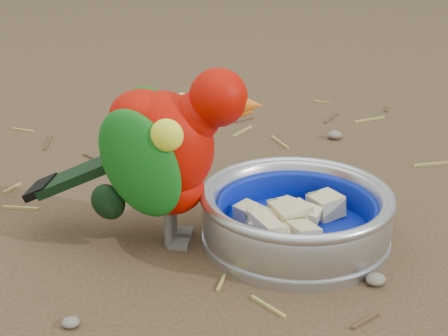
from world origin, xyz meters
name	(u,v)px	position (x,y,z in m)	size (l,w,h in m)	color
ground	(221,236)	(0.00, 0.00, 0.00)	(60.00, 60.00, 0.00)	#483523
food_bowl	(295,236)	(0.07, -0.05, 0.01)	(0.21, 0.21, 0.02)	#B2B2BA
bowl_wall	(296,211)	(0.07, -0.05, 0.04)	(0.21, 0.21, 0.04)	#B2B2BA
fruit_wedges	(296,217)	(0.07, -0.05, 0.03)	(0.12, 0.12, 0.03)	#D0C08C
lory_parrot	(164,161)	(-0.06, 0.01, 0.09)	(0.11, 0.23, 0.19)	#B50A00
ground_debris	(255,224)	(0.04, 0.01, 0.00)	(0.90, 0.80, 0.01)	#9B8D45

